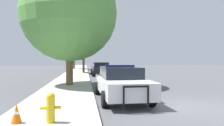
{
  "coord_description": "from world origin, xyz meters",
  "views": [
    {
      "loc": [
        -4.04,
        -8.03,
        1.87
      ],
      "look_at": [
        -0.8,
        17.89,
        1.38
      ],
      "focal_mm": 35.0,
      "sensor_mm": 36.0,
      "label": 1
    }
  ],
  "objects": [
    {
      "name": "car_background_midblock",
      "position": [
        -2.3,
        16.28,
        0.79
      ],
      "size": [
        2.1,
        4.25,
        1.49
      ],
      "rotation": [
        0.0,
        0.0,
        0.02
      ],
      "color": "black",
      "rests_on": "ground_plane"
    },
    {
      "name": "police_car",
      "position": [
        -2.4,
        1.9,
        0.79
      ],
      "size": [
        2.22,
        5.23,
        1.58
      ],
      "rotation": [
        0.0,
        0.0,
        3.17
      ],
      "color": "white",
      "rests_on": "ground_plane"
    },
    {
      "name": "tree_sidewalk_mid",
      "position": [
        -4.2,
        20.14,
        5.88
      ],
      "size": [
        5.88,
        5.88,
        8.7
      ],
      "color": "brown",
      "rests_on": "sidewalk_left"
    },
    {
      "name": "fire_hydrant",
      "position": [
        -4.97,
        -1.94,
        0.57
      ],
      "size": [
        0.54,
        0.24,
        0.82
      ],
      "color": "gold",
      "rests_on": "sidewalk_left"
    },
    {
      "name": "tree_sidewalk_far",
      "position": [
        -5.97,
        30.9,
        5.36
      ],
      "size": [
        4.24,
        4.24,
        7.38
      ],
      "color": "brown",
      "rests_on": "sidewalk_left"
    },
    {
      "name": "ground_plane",
      "position": [
        0.0,
        0.0,
        0.0
      ],
      "size": [
        110.0,
        110.0,
        0.0
      ],
      "primitive_type": "plane",
      "color": "#4F4F54"
    },
    {
      "name": "traffic_cone",
      "position": [
        -5.88,
        -1.88,
        0.39
      ],
      "size": [
        0.29,
        0.29,
        0.51
      ],
      "color": "orange",
      "rests_on": "sidewalk_left"
    },
    {
      "name": "tree_sidewalk_near",
      "position": [
        -5.06,
        6.76,
        4.88
      ],
      "size": [
        6.37,
        6.37,
        7.94
      ],
      "color": "brown",
      "rests_on": "sidewalk_left"
    },
    {
      "name": "sidewalk_left",
      "position": [
        -5.1,
        0.0,
        0.07
      ],
      "size": [
        3.0,
        110.0,
        0.13
      ],
      "color": "#ADA89E",
      "rests_on": "ground_plane"
    },
    {
      "name": "traffic_light",
      "position": [
        -4.06,
        19.18,
        4.16
      ],
      "size": [
        4.3,
        0.35,
        5.69
      ],
      "color": "#424247",
      "rests_on": "sidewalk_left"
    }
  ]
}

